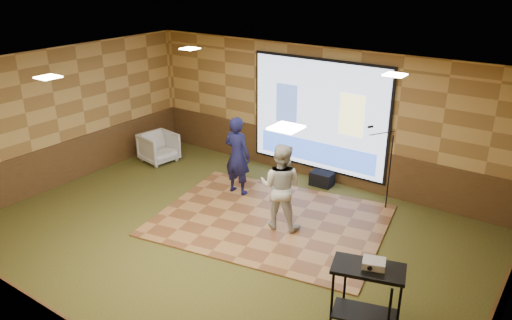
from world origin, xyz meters
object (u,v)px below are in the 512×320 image
Objects in this scene: player_left at (237,156)px; av_table at (367,286)px; mic_stand at (385,186)px; duffel_bag at (322,179)px; projector_screen at (318,117)px; projector at (374,263)px; banquet_chair at (159,148)px; player_right at (281,187)px; dance_floor at (270,220)px.

player_left is 1.71× the size of av_table.
mic_stand is (-1.13, 3.54, -0.20)m from av_table.
duffel_bag is at bearing 125.03° from av_table.
projector_screen is at bearing 126.13° from av_table.
projector is 0.36× the size of banquet_chair.
projector_screen is 1.96× the size of mic_stand.
projector_screen is 1.38m from duffel_bag.
mic_stand is at bearing -139.17° from player_right.
av_table is at bearing -70.50° from mic_stand.
av_table is at bearing -151.67° from projector.
duffel_bag is (-0.26, 2.13, -0.70)m from player_right.
av_table is at bearing 130.67° from player_right.
banquet_chair is at bearing -28.72° from player_right.
av_table is at bearing 148.27° from player_left.
player_left reaches higher than duffel_bag.
player_left is at bearing -87.69° from banquet_chair.
mic_stand reaches higher than av_table.
projector_screen reaches higher than banquet_chair.
player_left is (-0.97, -1.68, -0.60)m from projector_screen.
player_left is 2.78m from banquet_chair.
mic_stand is (-1.17, 3.50, -0.54)m from projector.
projector_screen is 2.73m from dance_floor.
mic_stand reaches higher than banquet_chair.
player_right is at bearing -83.12° from duffel_bag.
mic_stand is at bearing 48.00° from dance_floor.
mic_stand is at bearing -72.26° from banquet_chair.
projector is 0.17× the size of mic_stand.
player_left is at bearing -132.24° from duffel_bag.
projector is at bearing -53.13° from projector_screen.
mic_stand is (1.29, 1.86, -0.36)m from player_right.
player_right is (0.29, -0.11, 0.83)m from dance_floor.
player_right is at bearing -76.78° from projector_screen.
player_left reaches higher than av_table.
av_table is (2.98, -4.09, -0.78)m from projector_screen.
mic_stand is at bearing -158.46° from player_left.
player_left is 5.80× the size of projector.
player_right is 1.66× the size of av_table.
player_left is 2.03m from duffel_bag.
player_left is at bearing 153.66° from dance_floor.
duffel_bag is (-2.67, 3.82, -0.54)m from av_table.
projector is (2.46, -1.63, 0.19)m from player_right.
projector_screen is at bearing -91.28° from player_right.
player_right is at bearing -20.83° from dance_floor.
projector_screen is at bearing 96.84° from dance_floor.
player_right is 2.29m from mic_stand.
duffel_bag is (-1.55, 0.27, -0.34)m from mic_stand.
player_left reaches higher than player_right.
projector is at bearing -69.59° from mic_stand.
dance_floor is 8.63× the size of duffel_bag.
projector_screen is 4.14× the size of banquet_chair.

